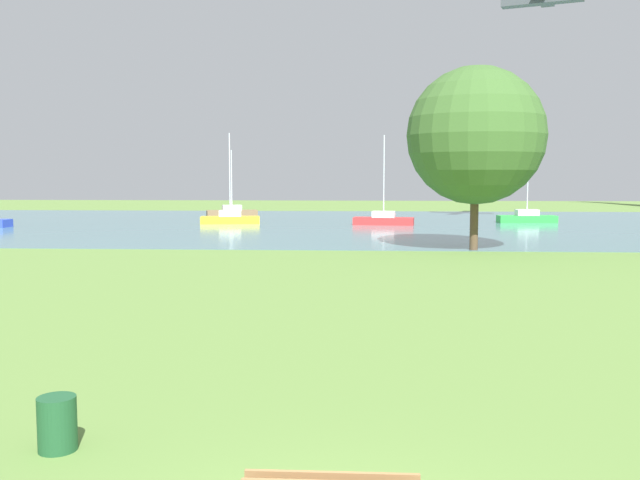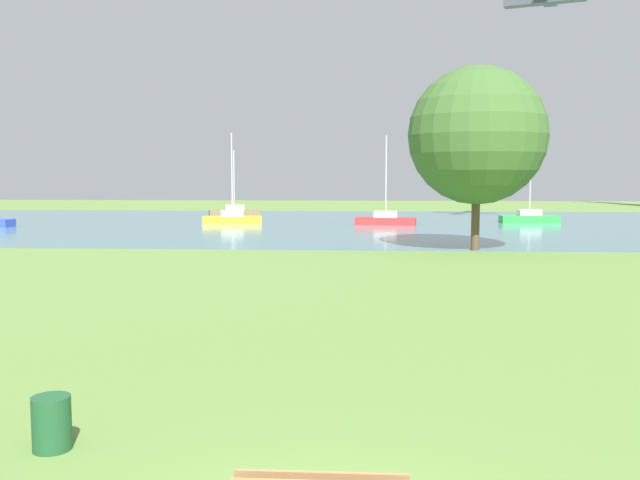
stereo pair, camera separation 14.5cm
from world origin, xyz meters
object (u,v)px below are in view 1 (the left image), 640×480
sailboat_green (527,217)px  tree_east_far (476,136)px  sailboat_red (384,219)px  sailboat_brown (232,212)px  litter_bin (57,424)px  sailboat_yellow (230,218)px

sailboat_green → tree_east_far: (-7.87, -21.74, 5.63)m
sailboat_red → sailboat_brown: 17.67m
sailboat_brown → sailboat_green: bearing=-15.1°
sailboat_green → sailboat_brown: bearing=164.9°
litter_bin → sailboat_green: size_ratio=0.13×
litter_bin → sailboat_green: bearing=69.7°
sailboat_green → sailboat_red: size_ratio=0.84×
sailboat_green → sailboat_yellow: 24.79m
sailboat_green → tree_east_far: size_ratio=0.62×
sailboat_green → sailboat_yellow: (-24.63, -2.76, 0.02)m
sailboat_red → sailboat_yellow: (-12.53, 0.62, 0.00)m
tree_east_far → sailboat_yellow: bearing=131.4°
litter_bin → sailboat_brown: 57.24m
sailboat_red → sailboat_brown: sailboat_red is taller
sailboat_red → sailboat_green: bearing=15.6°
sailboat_green → tree_east_far: tree_east_far is taller
litter_bin → sailboat_red: 46.61m
sailboat_brown → sailboat_yellow: sailboat_yellow is taller
sailboat_red → sailboat_yellow: size_ratio=0.97×
sailboat_yellow → tree_east_far: 25.94m
sailboat_brown → sailboat_yellow: 10.00m
sailboat_green → tree_east_far: 23.80m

